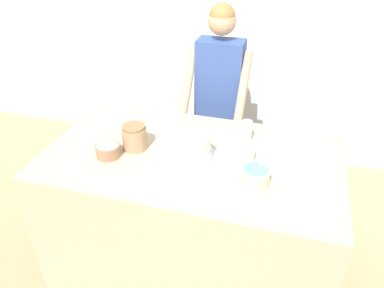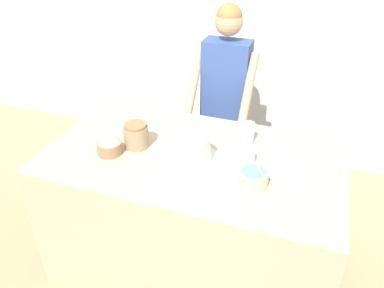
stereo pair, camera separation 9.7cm
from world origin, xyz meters
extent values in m
cube|color=silver|center=(0.00, 2.08, 1.30)|extent=(10.00, 0.05, 2.60)
cube|color=tan|center=(0.00, 0.48, 0.45)|extent=(1.70, 0.97, 0.90)
cylinder|color=#2D2D38|center=(-0.10, 1.28, 0.38)|extent=(0.10, 0.10, 0.77)
cylinder|color=#2D2D38|center=(0.05, 1.28, 0.38)|extent=(0.10, 0.10, 0.77)
cube|color=#334C8C|center=(-0.03, 1.28, 1.05)|extent=(0.33, 0.18, 0.57)
cylinder|color=tan|center=(-0.22, 1.13, 1.05)|extent=(0.06, 0.36, 0.48)
cylinder|color=tan|center=(0.17, 1.13, 1.05)|extent=(0.06, 0.36, 0.48)
sphere|color=tan|center=(-0.03, 1.28, 1.47)|extent=(0.19, 0.19, 0.19)
sphere|color=olive|center=(-0.03, 1.28, 1.50)|extent=(0.18, 0.18, 0.18)
cylinder|color=silver|center=(0.03, 0.41, 0.91)|extent=(0.34, 0.34, 0.01)
cylinder|color=white|center=(0.03, 0.41, 0.94)|extent=(0.19, 0.19, 0.05)
cylinder|color=#F4EABC|center=(0.03, 0.41, 0.99)|extent=(0.18, 0.18, 0.05)
cylinder|color=#F4EABC|center=(0.03, 0.41, 1.04)|extent=(0.16, 0.16, 0.05)
cylinder|color=white|center=(0.03, 0.41, 1.07)|extent=(0.16, 0.16, 0.01)
cylinder|color=beige|center=(0.38, 0.33, 0.94)|extent=(0.15, 0.15, 0.08)
cylinder|color=#60B7E0|center=(0.38, 0.33, 0.98)|extent=(0.13, 0.13, 0.01)
cylinder|color=silver|center=(0.43, 0.30, 0.99)|extent=(0.05, 0.09, 0.16)
cylinder|color=#936B4C|center=(-0.46, 0.34, 0.94)|extent=(0.14, 0.14, 0.07)
cylinder|color=pink|center=(-0.46, 0.34, 0.97)|extent=(0.12, 0.12, 0.01)
cylinder|color=white|center=(0.28, 0.52, 0.94)|extent=(0.14, 0.14, 0.07)
cylinder|color=white|center=(0.28, 0.52, 0.97)|extent=(0.12, 0.12, 0.01)
cylinder|color=silver|center=(0.31, 0.48, 0.99)|extent=(0.08, 0.05, 0.16)
cylinder|color=silver|center=(0.27, 0.73, 0.97)|extent=(0.06, 0.06, 0.13)
cylinder|color=silver|center=(0.55, 0.50, 0.91)|extent=(0.28, 0.28, 0.01)
cylinder|color=#9E7F5B|center=(-0.34, 0.46, 0.97)|extent=(0.14, 0.14, 0.13)
cylinder|color=olive|center=(-0.34, 0.46, 1.04)|extent=(0.13, 0.13, 0.02)
camera|label=1|loc=(0.51, -1.24, 2.10)|focal=35.00mm
camera|label=2|loc=(0.60, -1.21, 2.10)|focal=35.00mm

